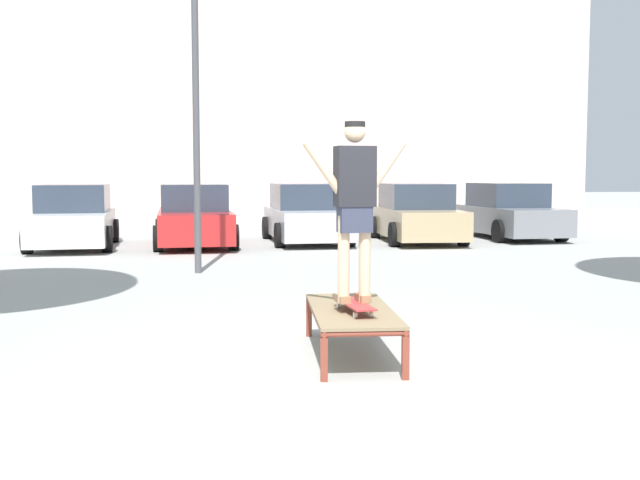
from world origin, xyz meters
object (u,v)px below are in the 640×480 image
car_red (194,218)px  skate_box (352,313)px  skateboard (354,304)px  light_post (195,54)px  car_tan (416,215)px  skater (355,198)px  car_silver (306,215)px  car_white (74,219)px  car_grey (508,213)px

car_red → skate_box: bearing=-85.4°
skateboard → light_post: 7.67m
car_tan → skater: bearing=-111.4°
car_tan → light_post: light_post is taller
skater → car_silver: bearing=81.4°
car_red → car_tan: same height
car_white → car_red: same height
skate_box → light_post: size_ratio=0.34×
car_tan → car_grey: size_ratio=1.03×
skate_box → car_white: bearing=107.5°
skate_box → skater: skater is taller
car_silver → skateboard: bearing=-98.6°
skate_box → light_post: 7.55m
car_silver → car_grey: 5.67m
skateboard → car_red: (-0.94, 12.12, 0.15)m
car_white → skate_box: bearing=-72.5°
car_tan → car_red: bearing=179.6°
car_silver → car_red: bearing=-172.8°
skateboard → car_silver: (1.89, 12.47, 0.15)m
skateboard → car_tan: (4.73, 12.08, 0.15)m
skater → car_tan: (4.73, 12.08, -0.84)m
skate_box → car_grey: (7.54, 12.45, 0.28)m
light_post → car_tan: bearing=41.8°
car_red → car_silver: 2.86m
skate_box → car_silver: size_ratio=0.47×
skate_box → car_grey: bearing=58.8°
skateboard → light_post: bearing=99.3°
skater → car_white: skater is taller
skater → car_grey: bearing=59.1°
skate_box → car_grey: size_ratio=0.47×
skate_box → skater: bearing=-97.1°
skate_box → car_silver: bearing=81.3°
skateboard → skater: skater is taller
skateboard → skater: bearing=92.3°
car_white → car_silver: (5.67, 0.25, 0.00)m
car_white → light_post: 6.77m
car_grey → light_post: size_ratio=0.72×
car_white → car_red: 2.84m
car_red → light_post: light_post is taller
car_grey → skate_box: bearing=-121.2°
car_silver → light_post: light_post is taller
car_white → car_grey: bearing=2.1°
car_red → car_silver: (2.83, 0.36, 0.00)m
car_red → car_tan: size_ratio=0.97×
car_silver → light_post: (-3.01, -5.64, 3.13)m
skater → car_tan: 13.00m
car_white → car_silver: same height
skateboard → car_tan: size_ratio=0.19×
car_grey → skater: bearing=-120.9°
car_tan → light_post: (-5.85, -5.24, 3.13)m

